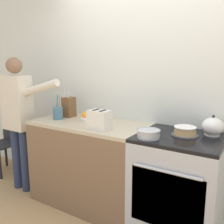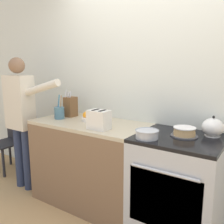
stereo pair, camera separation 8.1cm
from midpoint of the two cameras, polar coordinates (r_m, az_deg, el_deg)
The scene contains 12 objects.
wall_back at distance 2.61m, azimuth 10.57°, elevation 5.31°, with size 8.00×0.04×2.60m.
counter_cabinet at distance 2.85m, azimuth -5.88°, elevation -11.48°, with size 1.25×0.66×0.93m.
stove_range at distance 2.42m, azimuth 13.86°, elevation -16.00°, with size 0.73×0.69×0.93m.
layer_cake at distance 2.27m, azimuth 15.36°, elevation -4.29°, with size 0.23×0.23×0.08m.
tea_kettle at distance 2.35m, azimuth 21.17°, elevation -3.13°, with size 0.23×0.19×0.18m.
mixing_bowl at distance 2.14m, azimuth 7.23°, elevation -4.94°, with size 0.20×0.20×0.07m.
knife_block at distance 3.00m, azimuth -10.59°, elevation 1.18°, with size 0.12×0.13×0.33m.
utensil_crock at distance 2.90m, azimuth -13.04°, elevation -0.23°, with size 0.11×0.11×0.27m.
fruit_bowl at distance 2.75m, azimuth -5.94°, elevation -1.21°, with size 0.21×0.21×0.10m.
toaster at distance 2.40m, azimuth -3.89°, elevation -1.79°, with size 0.22×0.15×0.19m.
person_baker at distance 3.18m, azimuth -21.36°, elevation -0.30°, with size 0.92×0.20×1.62m.
dining_chair at distance 3.96m, azimuth -23.43°, elevation -5.69°, with size 0.40×0.40×0.83m.
Camera 1 is at (0.91, -1.76, 1.55)m, focal length 40.00 mm.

